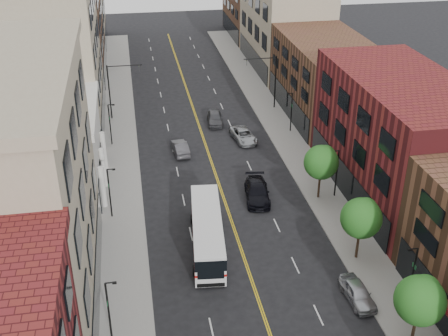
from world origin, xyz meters
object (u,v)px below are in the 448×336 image
city_bus (207,230)px  car_parked_far (358,293)px  car_lane_c (215,118)px  car_lane_behind (180,148)px  car_lane_b (243,135)px  car_lane_a (257,192)px

city_bus → car_parked_far: city_bus is taller
car_lane_c → city_bus: bearing=-94.8°
city_bus → car_lane_behind: city_bus is taller
car_parked_far → car_lane_b: car_parked_far is taller
car_lane_behind → car_lane_b: bearing=-169.9°
car_parked_far → city_bus: bearing=135.7°
city_bus → car_lane_a: bearing=55.1°
city_bus → car_lane_a: size_ratio=2.06×
city_bus → car_lane_b: 21.99m
car_lane_a → car_lane_c: (-1.13, 19.26, -0.02)m
car_lane_b → car_lane_c: car_lane_c is taller
car_lane_b → car_parked_far: bearing=-92.5°
car_lane_behind → car_lane_b: size_ratio=0.87×
city_bus → car_lane_b: size_ratio=2.29×
car_lane_a → car_lane_c: 19.30m
car_lane_behind → car_lane_a: bearing=114.4°
car_lane_b → car_lane_a: bearing=-103.8°
car_lane_behind → car_lane_c: size_ratio=0.94×
car_lane_behind → car_lane_b: car_lane_behind is taller
city_bus → car_lane_c: city_bus is taller
city_bus → car_parked_far: bearing=-35.2°
car_lane_b → car_lane_c: size_ratio=1.08×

